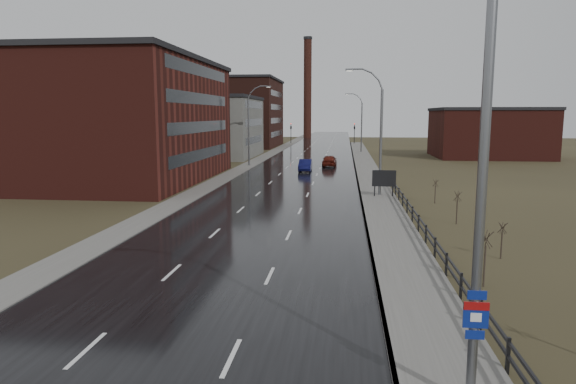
% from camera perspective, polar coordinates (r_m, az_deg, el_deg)
% --- Properties ---
extents(road, '(14.00, 300.00, 0.06)m').
position_cam_1_polar(road, '(70.87, 1.73, 2.69)').
color(road, black).
rests_on(road, ground).
extents(sidewalk_right, '(3.20, 180.00, 0.18)m').
position_cam_1_polar(sidewalk_right, '(45.95, 9.96, -0.59)').
color(sidewalk_right, '#595651').
rests_on(sidewalk_right, ground).
extents(curb_right, '(0.16, 180.00, 0.18)m').
position_cam_1_polar(curb_right, '(45.87, 8.06, -0.56)').
color(curb_right, slate).
rests_on(curb_right, ground).
extents(sidewalk_left, '(2.40, 260.00, 0.12)m').
position_cam_1_polar(sidewalk_left, '(71.98, -4.80, 2.78)').
color(sidewalk_left, '#595651').
rests_on(sidewalk_left, ground).
extents(warehouse_near, '(22.44, 28.56, 13.50)m').
position_cam_1_polar(warehouse_near, '(61.34, -19.58, 7.58)').
color(warehouse_near, '#471914').
rests_on(warehouse_near, ground).
extents(warehouse_mid, '(16.32, 20.40, 10.50)m').
position_cam_1_polar(warehouse_mid, '(91.39, -8.74, 7.21)').
color(warehouse_mid, slate).
rests_on(warehouse_mid, ground).
extents(warehouse_far, '(26.52, 24.48, 15.50)m').
position_cam_1_polar(warehouse_far, '(121.68, -7.39, 8.73)').
color(warehouse_far, '#331611').
rests_on(warehouse_far, ground).
extents(building_right, '(18.36, 16.32, 8.50)m').
position_cam_1_polar(building_right, '(95.57, 21.39, 6.17)').
color(building_right, '#471914').
rests_on(building_right, ground).
extents(smokestack, '(2.70, 2.70, 30.70)m').
position_cam_1_polar(smokestack, '(160.90, 2.19, 11.50)').
color(smokestack, '#331611').
rests_on(smokestack, ground).
extents(streetlight_main, '(3.91, 0.29, 12.11)m').
position_cam_1_polar(streetlight_main, '(12.67, 19.41, 2.41)').
color(streetlight_main, slate).
rests_on(streetlight_main, ground).
extents(streetlight_right_mid, '(3.36, 0.28, 11.35)m').
position_cam_1_polar(streetlight_right_mid, '(46.39, 9.94, 6.64)').
color(streetlight_right_mid, slate).
rests_on(streetlight_right_mid, ground).
extents(streetlight_left, '(3.36, 0.28, 11.35)m').
position_cam_1_polar(streetlight_left, '(73.50, -4.17, 7.42)').
color(streetlight_left, slate).
rests_on(streetlight_left, ground).
extents(streetlight_right_far, '(3.36, 0.28, 11.35)m').
position_cam_1_polar(streetlight_right_far, '(100.33, 8.02, 7.67)').
color(streetlight_right_far, slate).
rests_on(streetlight_right_far, ground).
extents(guardrail, '(0.10, 53.05, 1.10)m').
position_cam_1_polar(guardrail, '(29.71, 15.28, -4.56)').
color(guardrail, black).
rests_on(guardrail, ground).
extents(shrub_c, '(0.58, 0.61, 2.46)m').
position_cam_1_polar(shrub_c, '(23.56, 21.04, -6.77)').
color(shrub_c, '#382D23').
rests_on(shrub_c, ground).
extents(shrub_d, '(0.46, 0.48, 1.90)m').
position_cam_1_polar(shrub_d, '(28.44, 22.66, -4.90)').
color(shrub_d, '#382D23').
rests_on(shrub_d, ground).
extents(shrub_e, '(0.53, 0.56, 2.23)m').
position_cam_1_polar(shrub_e, '(36.29, 18.27, -1.57)').
color(shrub_e, '#382D23').
rests_on(shrub_e, ground).
extents(shrub_f, '(0.48, 0.50, 2.00)m').
position_cam_1_polar(shrub_f, '(44.26, 16.05, 0.13)').
color(shrub_f, '#382D23').
rests_on(shrub_f, ground).
extents(billboard, '(2.07, 0.17, 2.49)m').
position_cam_1_polar(billboard, '(45.91, 10.62, 1.40)').
color(billboard, black).
rests_on(billboard, ground).
extents(traffic_light_left, '(0.58, 2.73, 5.30)m').
position_cam_1_polar(traffic_light_left, '(131.01, 0.33, 7.41)').
color(traffic_light_left, black).
rests_on(traffic_light_left, ground).
extents(traffic_light_right, '(0.58, 2.73, 5.30)m').
position_cam_1_polar(traffic_light_right, '(130.33, 7.40, 7.33)').
color(traffic_light_right, black).
rests_on(traffic_light_right, ground).
extents(car_near, '(1.67, 4.62, 1.51)m').
position_cam_1_polar(car_near, '(66.70, 1.94, 2.94)').
color(car_near, '#0C0E3F').
rests_on(car_near, ground).
extents(car_far, '(2.09, 4.87, 1.64)m').
position_cam_1_polar(car_far, '(73.01, 4.63, 3.46)').
color(car_far, '#56160E').
rests_on(car_far, ground).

